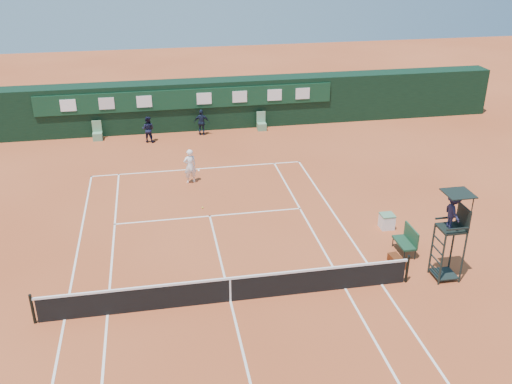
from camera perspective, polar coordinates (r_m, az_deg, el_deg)
ground at (r=19.92m, az=-2.57°, el=-10.86°), size 90.00×90.00×0.00m
court_lines at (r=19.92m, az=-2.57°, el=-10.84°), size 11.05×23.85×0.01m
tennis_net at (r=19.63m, az=-2.60°, el=-9.66°), size 12.90×0.10×1.10m
back_wall at (r=36.25m, az=-6.90°, el=8.65°), size 40.00×1.65×3.00m
linesman_chair_left at (r=35.51m, az=-15.56°, el=5.53°), size 0.55×0.50×1.15m
linesman_chair_right at (r=35.96m, az=0.56°, el=6.71°), size 0.55×0.50×1.15m
umpire_chair at (r=21.00m, az=19.08°, el=-2.46°), size 0.96×0.95×3.42m
player_bench at (r=23.05m, az=14.90°, el=-4.59°), size 0.56×1.20×1.10m
tennis_bag at (r=22.39m, az=13.89°, el=-6.72°), size 0.44×0.86×0.31m
cooler at (r=24.80m, az=12.95°, el=-2.85°), size 0.57×0.57×0.65m
tennis_ball at (r=26.04m, az=-5.37°, el=-1.57°), size 0.08×0.08×0.08m
player at (r=28.39m, az=-6.62°, el=2.58°), size 0.72×0.56×1.76m
ball_kid_left at (r=34.35m, az=-10.73°, el=6.18°), size 0.93×0.83×1.56m
ball_kid_right at (r=35.07m, az=-5.45°, el=6.94°), size 0.98×0.52×1.60m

